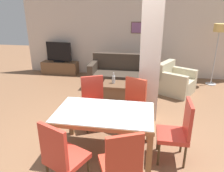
% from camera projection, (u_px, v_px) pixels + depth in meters
% --- Properties ---
extents(ground_plane, '(18.00, 18.00, 0.00)m').
position_uv_depth(ground_plane, '(105.00, 151.00, 3.66)').
color(ground_plane, brown).
extents(back_wall, '(7.20, 0.09, 2.70)m').
position_uv_depth(back_wall, '(130.00, 35.00, 7.15)').
color(back_wall, beige).
rests_on(back_wall, ground_plane).
extents(divider_pillar, '(0.40, 0.33, 2.70)m').
position_uv_depth(divider_pillar, '(150.00, 56.00, 4.32)').
color(divider_pillar, beige).
rests_on(divider_pillar, ground_plane).
extents(dining_table, '(1.53, 0.94, 0.75)m').
position_uv_depth(dining_table, '(104.00, 120.00, 3.45)').
color(dining_table, '#986940').
rests_on(dining_table, ground_plane).
extents(dining_chair_far_right, '(0.61, 0.61, 1.00)m').
position_uv_depth(dining_chair_far_right, '(132.00, 103.00, 4.18)').
color(dining_chair_far_right, '#C5412A').
rests_on(dining_chair_far_right, ground_plane).
extents(dining_chair_near_right, '(0.60, 0.60, 1.00)m').
position_uv_depth(dining_chair_near_right, '(121.00, 163.00, 2.60)').
color(dining_chair_near_right, '#C53C28').
rests_on(dining_chair_near_right, ground_plane).
extents(dining_chair_near_left, '(0.61, 0.61, 1.00)m').
position_uv_depth(dining_chair_near_left, '(62.00, 155.00, 2.75)').
color(dining_chair_near_left, red).
rests_on(dining_chair_near_left, ground_plane).
extents(dining_chair_far_left, '(0.61, 0.61, 1.00)m').
position_uv_depth(dining_chair_far_left, '(94.00, 100.00, 4.29)').
color(dining_chair_far_left, red).
rests_on(dining_chair_far_left, ground_plane).
extents(dining_chair_head_right, '(0.46, 0.46, 1.00)m').
position_uv_depth(dining_chair_head_right, '(178.00, 130.00, 3.30)').
color(dining_chair_head_right, red).
rests_on(dining_chair_head_right, ground_plane).
extents(sofa, '(1.85, 0.90, 0.91)m').
position_uv_depth(sofa, '(122.00, 76.00, 6.53)').
color(sofa, '#40342A').
rests_on(sofa, ground_plane).
extents(armchair, '(1.15, 1.14, 0.82)m').
position_uv_depth(armchair, '(175.00, 82.00, 6.01)').
color(armchair, '#C1B797').
rests_on(armchair, ground_plane).
extents(coffee_table, '(0.69, 0.59, 0.40)m').
position_uv_depth(coffee_table, '(116.00, 90.00, 5.68)').
color(coffee_table, brown).
rests_on(coffee_table, ground_plane).
extents(bottle, '(0.08, 0.08, 0.28)m').
position_uv_depth(bottle, '(114.00, 79.00, 5.61)').
color(bottle, '#B2B7BC').
rests_on(bottle, coffee_table).
extents(tv_stand, '(1.24, 0.40, 0.43)m').
position_uv_depth(tv_stand, '(60.00, 68.00, 7.66)').
color(tv_stand, brown).
rests_on(tv_stand, ground_plane).
extents(tv_screen, '(0.90, 0.24, 0.68)m').
position_uv_depth(tv_screen, '(59.00, 52.00, 7.47)').
color(tv_screen, black).
rests_on(tv_screen, tv_stand).
extents(floor_lamp, '(0.34, 0.34, 1.80)m').
position_uv_depth(floor_lamp, '(219.00, 34.00, 6.18)').
color(floor_lamp, '#B7B7BC').
rests_on(floor_lamp, ground_plane).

